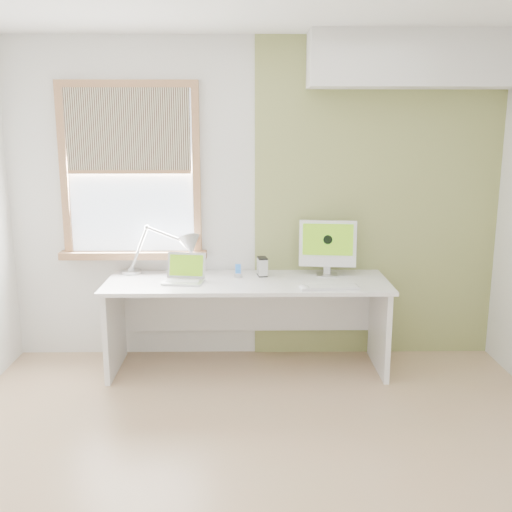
{
  "coord_description": "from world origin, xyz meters",
  "views": [
    {
      "loc": [
        -0.06,
        -3.07,
        1.91
      ],
      "look_at": [
        0.0,
        1.05,
        1.0
      ],
      "focal_mm": 41.47,
      "sensor_mm": 36.0,
      "label": 1
    }
  ],
  "objects_px": {
    "desk_lamp": "(179,249)",
    "laptop": "(185,275)",
    "desk": "(247,302)",
    "imac": "(328,245)",
    "external_drive": "(262,267)"
  },
  "relations": [
    {
      "from": "desk_lamp",
      "to": "laptop",
      "type": "xyz_separation_m",
      "value": [
        0.07,
        -0.23,
        -0.16
      ]
    },
    {
      "from": "external_drive",
      "to": "laptop",
      "type": "bearing_deg",
      "value": -164.91
    },
    {
      "from": "desk_lamp",
      "to": "imac",
      "type": "height_order",
      "value": "imac"
    },
    {
      "from": "laptop",
      "to": "imac",
      "type": "relative_size",
      "value": 0.72
    },
    {
      "from": "desk",
      "to": "imac",
      "type": "bearing_deg",
      "value": 9.83
    },
    {
      "from": "desk_lamp",
      "to": "laptop",
      "type": "relative_size",
      "value": 2.12
    },
    {
      "from": "laptop",
      "to": "desk_lamp",
      "type": "bearing_deg",
      "value": 106.45
    },
    {
      "from": "desk_lamp",
      "to": "imac",
      "type": "distance_m",
      "value": 1.2
    },
    {
      "from": "desk",
      "to": "desk_lamp",
      "type": "distance_m",
      "value": 0.7
    },
    {
      "from": "desk",
      "to": "desk_lamp",
      "type": "relative_size",
      "value": 3.13
    },
    {
      "from": "desk_lamp",
      "to": "external_drive",
      "type": "relative_size",
      "value": 4.66
    },
    {
      "from": "desk",
      "to": "laptop",
      "type": "bearing_deg",
      "value": -172.15
    },
    {
      "from": "desk_lamp",
      "to": "laptop",
      "type": "distance_m",
      "value": 0.29
    },
    {
      "from": "laptop",
      "to": "external_drive",
      "type": "distance_m",
      "value": 0.63
    },
    {
      "from": "laptop",
      "to": "desk",
      "type": "bearing_deg",
      "value": 7.85
    }
  ]
}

